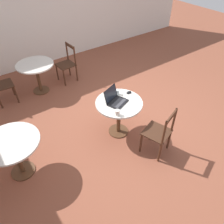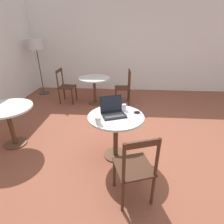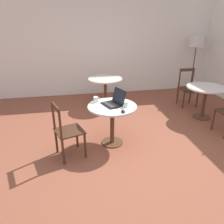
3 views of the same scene
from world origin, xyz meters
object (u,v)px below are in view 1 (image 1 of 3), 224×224
(laptop, at_px, (116,100))
(chair_near_left, at_px, (159,133))
(cafe_table_mid, at_px, (36,69))
(chair_mid_front, at_px, (67,64))
(cafe_table_far, at_px, (13,148))
(mouse, at_px, (129,92))
(cafe_table_near, at_px, (119,108))
(drinking_glass, at_px, (117,92))
(mug, at_px, (117,112))
(chair_mid_back, at_px, (0,85))

(laptop, bearing_deg, chair_near_left, -159.41)
(cafe_table_mid, distance_m, chair_mid_front, 0.79)
(cafe_table_far, xyz_separation_m, mouse, (-0.06, -2.08, 0.15))
(cafe_table_near, xyz_separation_m, drinking_glass, (0.20, -0.12, 0.18))
(cafe_table_near, distance_m, cafe_table_far, 1.79)
(cafe_table_near, bearing_deg, mug, 137.98)
(mug, xyz_separation_m, drinking_glass, (0.45, -0.34, -0.00))
(laptop, bearing_deg, mouse, -78.09)
(cafe_table_near, relative_size, mouse, 8.16)
(cafe_table_far, height_order, drinking_glass, drinking_glass)
(cafe_table_far, height_order, chair_mid_front, chair_mid_front)
(chair_mid_back, height_order, mug, chair_mid_back)
(mouse, bearing_deg, drinking_glass, 64.70)
(chair_near_left, bearing_deg, mouse, -3.39)
(cafe_table_near, relative_size, cafe_table_far, 1.00)
(cafe_table_near, distance_m, chair_mid_front, 2.22)
(drinking_glass, bearing_deg, chair_near_left, -171.87)
(cafe_table_far, height_order, mouse, mouse)
(cafe_table_near, bearing_deg, cafe_table_mid, 17.54)
(cafe_table_near, height_order, mouse, mouse)
(chair_mid_front, relative_size, drinking_glass, 9.32)
(chair_mid_back, relative_size, laptop, 2.17)
(cafe_table_mid, xyz_separation_m, drinking_glass, (-1.96, -0.80, 0.18))
(cafe_table_far, height_order, chair_mid_back, chair_mid_back)
(laptop, xyz_separation_m, mouse, (0.07, -0.35, -0.04))
(chair_near_left, distance_m, chair_mid_back, 3.42)
(cafe_table_far, xyz_separation_m, chair_mid_front, (2.04, -1.88, -0.13))
(chair_mid_back, relative_size, mouse, 9.02)
(mug, distance_m, drinking_glass, 0.56)
(cafe_table_mid, distance_m, chair_near_left, 3.07)
(cafe_table_mid, height_order, chair_mid_front, chair_mid_front)
(cafe_table_mid, distance_m, mug, 2.45)
(mouse, bearing_deg, cafe_table_near, 110.24)
(chair_near_left, bearing_deg, drinking_glass, 8.13)
(cafe_table_far, bearing_deg, chair_mid_front, -42.57)
(mouse, xyz_separation_m, drinking_glass, (0.09, 0.19, 0.03))
(cafe_table_far, relative_size, chair_mid_front, 0.90)
(cafe_table_near, bearing_deg, drinking_glass, -29.84)
(cafe_table_mid, distance_m, cafe_table_far, 2.27)
(chair_mid_front, distance_m, mouse, 2.13)
(cafe_table_near, relative_size, chair_mid_front, 0.90)
(mug, height_order, drinking_glass, same)
(cafe_table_near, xyz_separation_m, chair_mid_front, (2.22, -0.10, -0.13))
(chair_near_left, relative_size, chair_mid_back, 1.00)
(chair_near_left, height_order, mug, chair_near_left)
(mug, bearing_deg, chair_mid_front, -7.32)
(chair_near_left, height_order, chair_mid_front, same)
(mouse, distance_m, drinking_glass, 0.21)
(chair_near_left, distance_m, mug, 0.77)
(chair_near_left, height_order, laptop, laptop)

